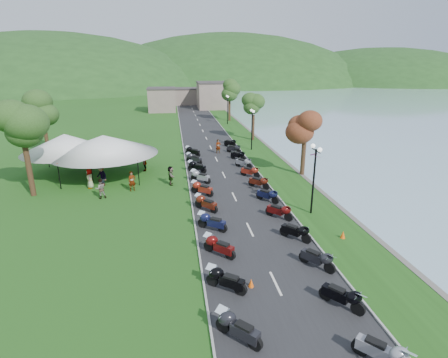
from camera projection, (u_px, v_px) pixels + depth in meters
name	position (u px, v px, depth m)	size (l,w,h in m)	color
road	(211.00, 147.00, 45.55)	(7.00, 120.00, 0.02)	#272729
hills_backdrop	(180.00, 83.00, 195.87)	(360.00, 120.00, 76.00)	#285621
far_building	(183.00, 97.00, 86.77)	(18.00, 16.00, 5.00)	gray
moto_row_left	(214.00, 234.00, 21.25)	(2.60, 44.64, 1.10)	#331411
moto_row_right	(274.00, 203.00, 26.04)	(2.60, 43.89, 1.10)	#331411
vendor_tent_main	(105.00, 156.00, 33.50)	(6.70, 6.70, 4.00)	white
vendor_tent_side	(67.00, 154.00, 34.06)	(5.53, 5.53, 4.00)	white
tree_park_left	(24.00, 139.00, 27.51)	(3.44, 3.44, 9.56)	#345C22
tree_lakeside	(305.00, 137.00, 33.25)	(2.70, 2.70, 7.49)	#345C22
pedestrian_a	(133.00, 191.00, 30.05)	(0.63, 0.46, 1.74)	slate
pedestrian_b	(102.00, 198.00, 28.41)	(0.79, 0.44, 1.64)	slate
pedestrian_c	(103.00, 186.00, 31.27)	(1.27, 0.52, 1.96)	slate
traffic_cone_near	(251.00, 283.00, 17.03)	(0.29, 0.29, 0.45)	#F2590C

